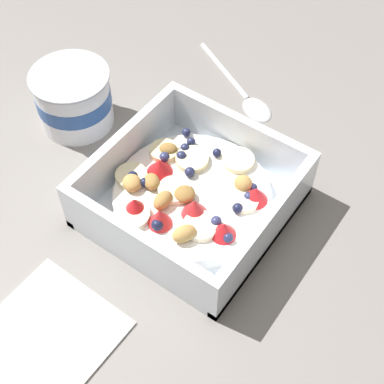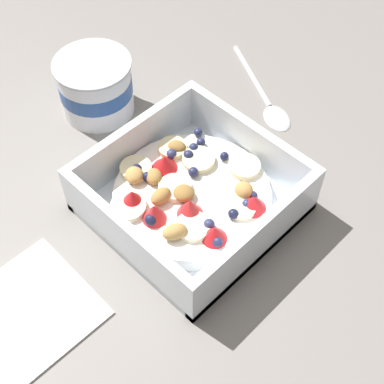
# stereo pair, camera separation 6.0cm
# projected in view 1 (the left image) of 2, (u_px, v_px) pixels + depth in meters

# --- Properties ---
(ground_plane) EXTENTS (2.40, 2.40, 0.00)m
(ground_plane) POSITION_uv_depth(u_px,v_px,m) (175.00, 208.00, 0.63)
(ground_plane) COLOR gray
(fruit_bowl) EXTENTS (0.19, 0.19, 0.07)m
(fruit_bowl) POSITION_uv_depth(u_px,v_px,m) (191.00, 197.00, 0.61)
(fruit_bowl) COLOR white
(fruit_bowl) RESTS_ON ground
(spoon) EXTENTS (0.10, 0.16, 0.01)m
(spoon) POSITION_uv_depth(u_px,v_px,m) (247.00, 95.00, 0.73)
(spoon) COLOR silver
(spoon) RESTS_ON ground
(yogurt_cup) EXTENTS (0.10, 0.10, 0.07)m
(yogurt_cup) POSITION_uv_depth(u_px,v_px,m) (74.00, 98.00, 0.68)
(yogurt_cup) COLOR white
(yogurt_cup) RESTS_ON ground
(folded_napkin) EXTENTS (0.12, 0.12, 0.01)m
(folded_napkin) POSITION_uv_depth(u_px,v_px,m) (47.00, 335.00, 0.53)
(folded_napkin) COLOR white
(folded_napkin) RESTS_ON ground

